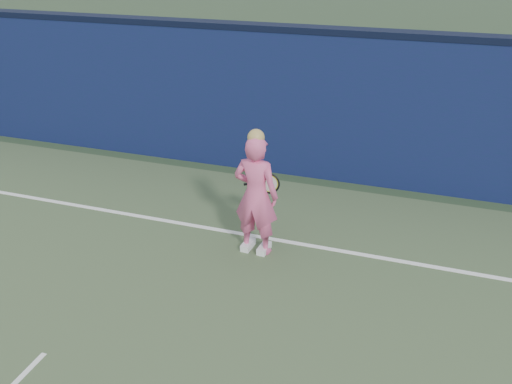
% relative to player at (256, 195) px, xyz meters
% --- Properties ---
extents(backstop_wall, '(24.00, 0.40, 2.50)m').
position_rel_player_xyz_m(backstop_wall, '(-1.43, 2.84, 0.40)').
color(backstop_wall, '#0D1B3B').
rests_on(backstop_wall, ground).
extents(wall_cap, '(24.00, 0.42, 0.10)m').
position_rel_player_xyz_m(wall_cap, '(-1.43, 2.84, 1.70)').
color(wall_cap, black).
rests_on(wall_cap, backstop_wall).
extents(player, '(0.64, 0.44, 1.76)m').
position_rel_player_xyz_m(player, '(0.00, 0.00, 0.00)').
color(player, '#E3588C').
rests_on(player, ground).
extents(racket, '(0.56, 0.15, 0.30)m').
position_rel_player_xyz_m(racket, '(0.02, 0.42, -0.01)').
color(racket, black).
rests_on(racket, ground).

